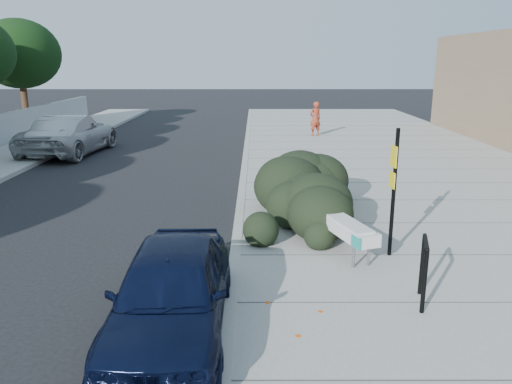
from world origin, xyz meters
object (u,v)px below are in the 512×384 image
(sedan_navy, at_px, (171,292))
(suv_silver, at_px, (70,136))
(pedestrian, at_px, (315,119))
(bench, at_px, (339,223))
(sign_post, at_px, (393,185))
(wagon_silver, at_px, (70,134))
(bike_rack, at_px, (424,266))

(sedan_navy, xyz_separation_m, suv_silver, (-6.70, 14.59, 0.08))
(sedan_navy, height_order, pedestrian, pedestrian)
(bench, bearing_deg, suv_silver, 110.95)
(sign_post, height_order, wagon_silver, sign_post)
(pedestrian, bearing_deg, suv_silver, -3.35)
(bench, distance_m, sedan_navy, 4.15)
(sign_post, relative_size, wagon_silver, 0.50)
(bike_rack, distance_m, sedan_navy, 3.90)
(bench, distance_m, suv_silver, 15.05)
(pedestrian, bearing_deg, wagon_silver, -3.29)
(suv_silver, bearing_deg, sign_post, 137.51)
(sign_post, relative_size, suv_silver, 0.46)
(sign_post, distance_m, pedestrian, 16.04)
(bike_rack, xyz_separation_m, sedan_navy, (-3.84, -0.70, -0.10))
(suv_silver, bearing_deg, pedestrian, -153.31)
(sign_post, xyz_separation_m, wagon_silver, (-10.54, 11.88, -0.76))
(wagon_silver, bearing_deg, pedestrian, -160.74)
(bike_rack, xyz_separation_m, suv_silver, (-10.54, 13.89, -0.02))
(bike_rack, distance_m, sign_post, 2.15)
(sign_post, relative_size, sedan_navy, 0.63)
(sign_post, bearing_deg, suv_silver, 126.56)
(sedan_navy, bearing_deg, bench, 45.25)
(sign_post, distance_m, suv_silver, 15.91)
(sedan_navy, distance_m, suv_silver, 16.05)
(wagon_silver, xyz_separation_m, suv_silver, (0.00, 0.01, -0.06))
(sign_post, height_order, suv_silver, sign_post)
(wagon_silver, bearing_deg, bench, 128.06)
(bike_rack, distance_m, wagon_silver, 17.42)
(sign_post, bearing_deg, wagon_silver, 126.59)
(sign_post, bearing_deg, bike_rack, -95.04)
(sedan_navy, relative_size, suv_silver, 0.73)
(bike_rack, relative_size, wagon_silver, 0.21)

